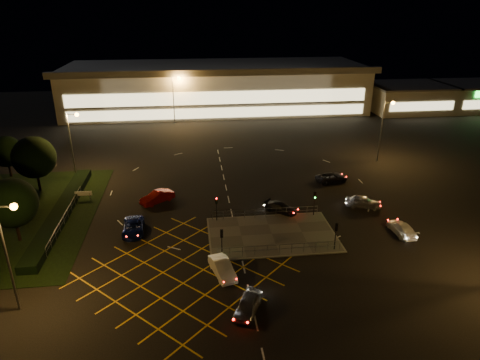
{
  "coord_description": "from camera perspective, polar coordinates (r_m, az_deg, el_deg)",
  "views": [
    {
      "loc": [
        -6.63,
        -43.78,
        24.44
      ],
      "look_at": [
        -0.25,
        9.79,
        2.0
      ],
      "focal_mm": 32.0,
      "sensor_mm": 36.0,
      "label": 1
    }
  ],
  "objects": [
    {
      "name": "streetlight_far_right",
      "position": [
        102.41,
        14.86,
        11.8
      ],
      "size": [
        1.78,
        0.56,
        10.03
      ],
      "color": "slate",
      "rests_on": "ground"
    },
    {
      "name": "signal_nw",
      "position": [
        50.89,
        -3.16,
        -3.16
      ],
      "size": [
        0.28,
        0.3,
        3.15
      ],
      "color": "black",
      "rests_on": "pedestrian_island"
    },
    {
      "name": "retail_unit_a",
      "position": [
        113.03,
        21.46,
        10.23
      ],
      "size": [
        18.8,
        14.8,
        6.35
      ],
      "color": "beige",
      "rests_on": "ground"
    },
    {
      "name": "streetlight_far_left",
      "position": [
        93.55,
        -8.63,
        11.32
      ],
      "size": [
        1.78,
        0.56,
        10.03
      ],
      "color": "slate",
      "rests_on": "ground"
    },
    {
      "name": "hedge",
      "position": [
        57.61,
        -22.66,
        -3.84
      ],
      "size": [
        2.0,
        26.0,
        1.0
      ],
      "primitive_type": "cube",
      "color": "black",
      "rests_on": "ground"
    },
    {
      "name": "streetlight_sw",
      "position": [
        39.41,
        -28.4,
        -7.39
      ],
      "size": [
        1.78,
        0.56,
        10.03
      ],
      "color": "slate",
      "rests_on": "ground"
    },
    {
      "name": "car_circ_red",
      "position": [
        57.32,
        -10.99,
        -2.25
      ],
      "size": [
        4.7,
        4.06,
        1.53
      ],
      "primitive_type": "imported",
      "rotation": [
        0.0,
        0.0,
        5.35
      ],
      "color": "maroon",
      "rests_on": "ground"
    },
    {
      "name": "supermarket",
      "position": [
        107.66,
        -3.23,
        12.32
      ],
      "size": [
        72.0,
        26.5,
        10.5
      ],
      "color": "beige",
      "rests_on": "ground"
    },
    {
      "name": "streetlight_ne",
      "position": [
        73.16,
        18.73,
        7.25
      ],
      "size": [
        1.78,
        0.56,
        10.03
      ],
      "color": "slate",
      "rests_on": "ground"
    },
    {
      "name": "signal_se",
      "position": [
        46.14,
        12.67,
        -6.6
      ],
      "size": [
        0.28,
        0.3,
        3.15
      ],
      "rotation": [
        0.0,
        0.0,
        3.14
      ],
      "color": "black",
      "rests_on": "pedestrian_island"
    },
    {
      "name": "car_far_dkgrey",
      "position": [
        54.05,
        5.47,
        -3.69
      ],
      "size": [
        4.33,
        4.04,
        1.23
      ],
      "primitive_type": "imported",
      "rotation": [
        0.0,
        0.0,
        0.87
      ],
      "color": "black",
      "rests_on": "ground"
    },
    {
      "name": "ground",
      "position": [
        50.58,
        1.6,
        -6.32
      ],
      "size": [
        180.0,
        180.0,
        0.0
      ],
      "primitive_type": "plane",
      "color": "black",
      "rests_on": "ground"
    },
    {
      "name": "signal_ne",
      "position": [
        52.88,
        9.93,
        -2.45
      ],
      "size": [
        0.28,
        0.3,
        3.15
      ],
      "color": "black",
      "rests_on": "pedestrian_island"
    },
    {
      "name": "tree_d",
      "position": [
        72.35,
        -28.74,
        3.35
      ],
      "size": [
        4.68,
        4.68,
        6.37
      ],
      "color": "black",
      "rests_on": "ground"
    },
    {
      "name": "car_approach_white",
      "position": [
        52.31,
        20.76,
        -6.05
      ],
      "size": [
        2.06,
        4.68,
        1.34
      ],
      "primitive_type": "imported",
      "rotation": [
        0.0,
        0.0,
        3.18
      ],
      "color": "silver",
      "rests_on": "ground"
    },
    {
      "name": "streetlight_nw",
      "position": [
        66.51,
        -21.37,
        5.42
      ],
      "size": [
        1.78,
        0.56,
        10.03
      ],
      "color": "slate",
      "rests_on": "ground"
    },
    {
      "name": "grass_verge",
      "position": [
        59.42,
        -27.23,
        -4.36
      ],
      "size": [
        18.0,
        30.0,
        0.08
      ],
      "primitive_type": "cube",
      "color": "black",
      "rests_on": "ground"
    },
    {
      "name": "tree_c",
      "position": [
        64.62,
        -25.76,
        2.73
      ],
      "size": [
        5.76,
        5.76,
        7.84
      ],
      "color": "black",
      "rests_on": "ground"
    },
    {
      "name": "signal_sw",
      "position": [
        43.84,
        -2.45,
        -7.67
      ],
      "size": [
        0.28,
        0.3,
        3.15
      ],
      "rotation": [
        0.0,
        0.0,
        3.14
      ],
      "color": "black",
      "rests_on": "pedestrian_island"
    },
    {
      "name": "tree_e",
      "position": [
        51.81,
        -28.15,
        -2.73
      ],
      "size": [
        5.4,
        5.4,
        7.35
      ],
      "color": "black",
      "rests_on": "ground"
    },
    {
      "name": "car_queue_white",
      "position": [
        42.16,
        -2.37,
        -11.65
      ],
      "size": [
        2.67,
        4.73,
        1.48
      ],
      "primitive_type": "imported",
      "rotation": [
        0.0,
        0.0,
        0.26
      ],
      "color": "silver",
      "rests_on": "ground"
    },
    {
      "name": "retail_unit_b",
      "position": [
        121.3,
        28.26,
        9.87
      ],
      "size": [
        14.8,
        14.8,
        6.35
      ],
      "color": "beige",
      "rests_on": "ground"
    },
    {
      "name": "car_right_silver",
      "position": [
        57.22,
        16.11,
        -2.81
      ],
      "size": [
        4.82,
        3.24,
        1.53
      ],
      "primitive_type": "imported",
      "rotation": [
        0.0,
        0.0,
        1.22
      ],
      "color": "#AAACB2",
      "rests_on": "ground"
    },
    {
      "name": "car_near_silver",
      "position": [
        37.81,
        1.06,
        -16.26
      ],
      "size": [
        3.35,
        4.61,
        1.46
      ],
      "primitive_type": "imported",
      "rotation": [
        0.0,
        0.0,
        5.85
      ],
      "color": "#999A9F",
      "rests_on": "ground"
    },
    {
      "name": "car_left_blue",
      "position": [
        50.63,
        -14.05,
        -6.12
      ],
      "size": [
        2.6,
        5.17,
        1.4
      ],
      "primitive_type": "imported",
      "rotation": [
        0.0,
        0.0,
        0.05
      ],
      "color": "#0D1750",
      "rests_on": "ground"
    },
    {
      "name": "car_east_grey",
      "position": [
        64.27,
        12.14,
        0.34
      ],
      "size": [
        5.16,
        3.22,
        1.33
      ],
      "primitive_type": "imported",
      "rotation": [
        0.0,
        0.0,
        1.8
      ],
      "color": "black",
      "rests_on": "ground"
    },
    {
      "name": "pedestrian_island",
      "position": [
        49.14,
        4.27,
        -7.23
      ],
      "size": [
        14.0,
        9.0,
        0.12
      ],
      "primitive_type": "cube",
      "color": "#4C4944",
      "rests_on": "ground"
    }
  ]
}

